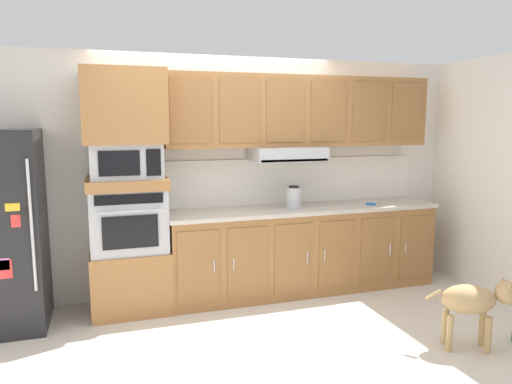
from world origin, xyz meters
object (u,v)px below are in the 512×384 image
(dog, at_px, (476,301))
(microwave, at_px, (126,161))
(screwdriver, at_px, (371,204))
(built_in_oven, at_px, (129,219))
(electric_kettle, at_px, (294,198))

(dog, bearing_deg, microwave, 170.33)
(microwave, xyz_separation_m, screwdriver, (2.56, -0.11, -0.53))
(microwave, bearing_deg, built_in_oven, 179.23)
(built_in_oven, distance_m, microwave, 0.56)
(electric_kettle, height_order, dog, electric_kettle)
(built_in_oven, height_order, dog, built_in_oven)
(built_in_oven, relative_size, dog, 0.95)
(built_in_oven, bearing_deg, electric_kettle, -1.61)
(microwave, height_order, screwdriver, microwave)
(screwdriver, distance_m, electric_kettle, 0.89)
(microwave, bearing_deg, electric_kettle, -1.61)
(built_in_oven, xyz_separation_m, screwdriver, (2.56, -0.11, 0.03))
(screwdriver, distance_m, dog, 1.67)
(built_in_oven, relative_size, microwave, 1.09)
(built_in_oven, height_order, screwdriver, built_in_oven)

